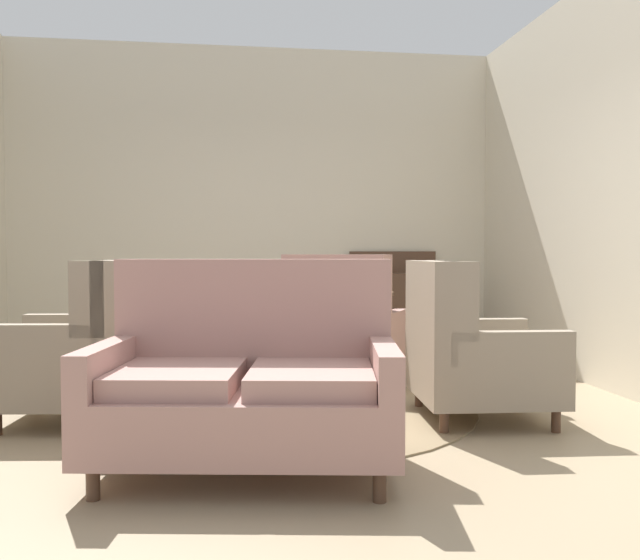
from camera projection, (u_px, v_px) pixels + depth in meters
ground at (279, 419)px, 4.32m from camera, size 8.59×8.59×0.00m
wall_back at (257, 200)px, 7.30m from camera, size 5.37×0.08×3.26m
wall_right at (587, 183)px, 5.53m from camera, size 0.08×4.30×3.26m
baseboard_back at (257, 345)px, 7.31m from camera, size 5.21×0.03×0.12m
area_rug at (275, 407)px, 4.62m from camera, size 2.72×2.72×0.01m
coffee_table at (259, 361)px, 4.40m from camera, size 0.80×0.80×0.45m
porcelain_vase at (254, 324)px, 4.41m from camera, size 0.16×0.16×0.34m
settee at (247, 386)px, 3.28m from camera, size 1.54×1.05×1.03m
armchair_foreground_right at (469, 353)px, 4.29m from camera, size 0.89×0.89×1.01m
armchair_far_left at (81, 353)px, 4.21m from camera, size 0.87×0.83×1.02m
armchair_beside_settee at (343, 330)px, 5.42m from camera, size 1.10×1.09×1.05m
side_table at (362, 328)px, 5.50m from camera, size 0.52×0.52×0.75m
sideboard at (397, 307)px, 7.25m from camera, size 0.96×0.41×1.08m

